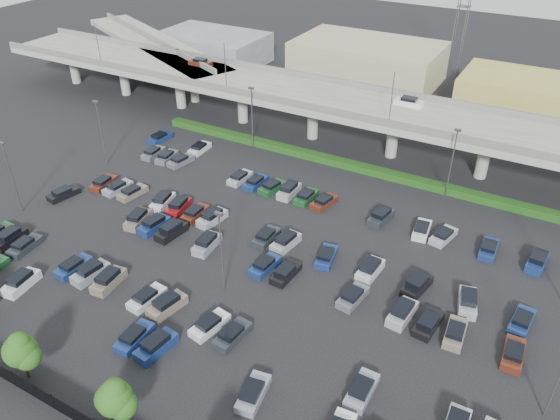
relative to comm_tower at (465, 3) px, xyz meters
The scene contains 9 objects.
ground 75.73m from the comm_tower, 93.09° to the right, with size 280.00×280.00×0.00m, color black.
overpass 43.08m from the comm_tower, 95.74° to the right, with size 150.00×13.00×15.80m.
on_ramp 64.67m from the comm_tower, 151.11° to the right, with size 50.93×30.13×8.80m.
hedge 51.42m from the comm_tower, 94.67° to the right, with size 66.00×1.60×1.10m, color #143D11.
tree_row 101.30m from the comm_tower, 91.88° to the right, with size 65.07×3.66×5.94m.
parked_cars 78.21m from the comm_tower, 93.99° to the right, with size 62.94×41.59×1.67m.
light_poles 73.06m from the comm_tower, 96.44° to the right, with size 66.90×48.38×10.30m.
distant_buildings 18.96m from the comm_tower, 55.50° to the right, with size 138.00×24.00×9.00m.
comm_tower is the anchor object (origin of this frame).
Camera 1 is at (27.79, -44.98, 40.17)m, focal length 35.00 mm.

